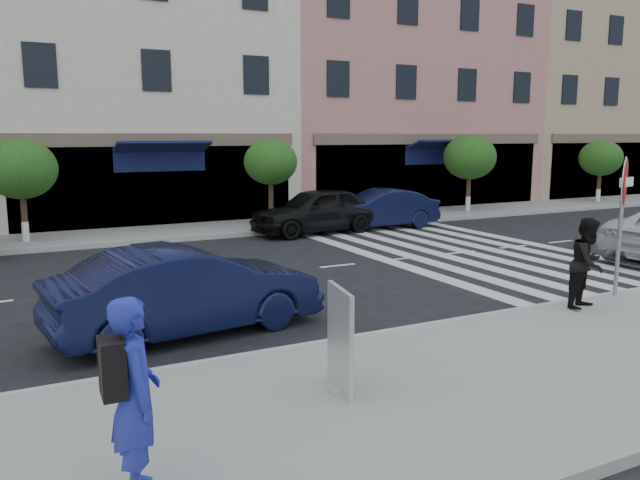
{
  "coord_description": "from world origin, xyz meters",
  "views": [
    {
      "loc": [
        -5.53,
        -9.74,
        3.31
      ],
      "look_at": [
        -0.37,
        0.36,
        1.4
      ],
      "focal_mm": 35.0,
      "sensor_mm": 36.0,
      "label": 1
    }
  ],
  "objects_px": {
    "poster_board": "(341,341)",
    "car_far_right": "(380,209)",
    "car_near_mid": "(187,290)",
    "photographer": "(135,397)",
    "walker": "(588,263)",
    "car_far_mid": "(316,210)",
    "stop_sign": "(623,196)"
  },
  "relations": [
    {
      "from": "walker",
      "to": "car_near_mid",
      "type": "distance_m",
      "value": 7.24
    },
    {
      "from": "photographer",
      "to": "car_far_right",
      "type": "xyz_separation_m",
      "value": [
        11.13,
        13.53,
        -0.36
      ]
    },
    {
      "from": "car_near_mid",
      "to": "car_far_mid",
      "type": "bearing_deg",
      "value": -45.75
    },
    {
      "from": "poster_board",
      "to": "walker",
      "type": "bearing_deg",
      "value": 22.76
    },
    {
      "from": "car_far_mid",
      "to": "car_far_right",
      "type": "relative_size",
      "value": 1.08
    },
    {
      "from": "car_near_mid",
      "to": "car_far_mid",
      "type": "height_order",
      "value": "car_far_mid"
    },
    {
      "from": "walker",
      "to": "car_far_mid",
      "type": "xyz_separation_m",
      "value": [
        -0.0,
        11.1,
        -0.21
      ]
    },
    {
      "from": "car_near_mid",
      "to": "poster_board",
      "type": "bearing_deg",
      "value": -172.8
    },
    {
      "from": "stop_sign",
      "to": "photographer",
      "type": "relative_size",
      "value": 1.52
    },
    {
      "from": "car_near_mid",
      "to": "walker",
      "type": "bearing_deg",
      "value": -116.36
    },
    {
      "from": "stop_sign",
      "to": "poster_board",
      "type": "distance_m",
      "value": 7.47
    },
    {
      "from": "photographer",
      "to": "poster_board",
      "type": "xyz_separation_m",
      "value": [
        2.69,
        1.15,
        -0.26
      ]
    },
    {
      "from": "photographer",
      "to": "car_near_mid",
      "type": "xyz_separation_m",
      "value": [
        1.73,
        4.73,
        -0.31
      ]
    },
    {
      "from": "car_near_mid",
      "to": "car_far_right",
      "type": "relative_size",
      "value": 1.07
    },
    {
      "from": "car_far_mid",
      "to": "stop_sign",
      "type": "bearing_deg",
      "value": 1.41
    },
    {
      "from": "poster_board",
      "to": "car_far_right",
      "type": "bearing_deg",
      "value": 66.25
    },
    {
      "from": "photographer",
      "to": "car_near_mid",
      "type": "distance_m",
      "value": 5.05
    },
    {
      "from": "walker",
      "to": "poster_board",
      "type": "distance_m",
      "value": 6.04
    },
    {
      "from": "stop_sign",
      "to": "walker",
      "type": "xyz_separation_m",
      "value": [
        -1.27,
        -0.33,
        -1.14
      ]
    },
    {
      "from": "photographer",
      "to": "poster_board",
      "type": "height_order",
      "value": "photographer"
    },
    {
      "from": "walker",
      "to": "stop_sign",
      "type": "bearing_deg",
      "value": -3.33
    },
    {
      "from": "stop_sign",
      "to": "car_far_mid",
      "type": "distance_m",
      "value": 10.93
    },
    {
      "from": "stop_sign",
      "to": "car_far_mid",
      "type": "relative_size",
      "value": 0.6
    },
    {
      "from": "car_far_mid",
      "to": "car_far_right",
      "type": "distance_m",
      "value": 2.54
    },
    {
      "from": "stop_sign",
      "to": "poster_board",
      "type": "relative_size",
      "value": 2.08
    },
    {
      "from": "walker",
      "to": "car_far_right",
      "type": "relative_size",
      "value": 0.4
    },
    {
      "from": "walker",
      "to": "car_near_mid",
      "type": "relative_size",
      "value": 0.37
    },
    {
      "from": "car_near_mid",
      "to": "car_far_mid",
      "type": "xyz_separation_m",
      "value": [
        6.86,
        8.8,
        0.03
      ]
    },
    {
      "from": "photographer",
      "to": "poster_board",
      "type": "relative_size",
      "value": 1.37
    },
    {
      "from": "car_near_mid",
      "to": "photographer",
      "type": "bearing_deg",
      "value": 152.12
    },
    {
      "from": "poster_board",
      "to": "car_far_right",
      "type": "distance_m",
      "value": 14.98
    },
    {
      "from": "stop_sign",
      "to": "photographer",
      "type": "xyz_separation_m",
      "value": [
        -9.86,
        -2.76,
        -1.08
      ]
    }
  ]
}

